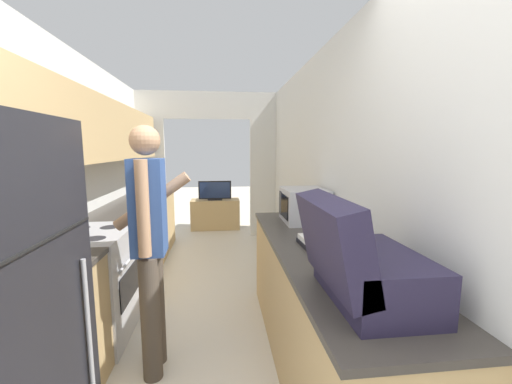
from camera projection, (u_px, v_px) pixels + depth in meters
wall_left at (65, 161)px, 2.71m from camera, size 0.38×7.15×2.50m
wall_right at (342, 186)px, 2.59m from camera, size 0.06×7.15×2.50m
wall_far_with_doorway at (208, 156)px, 5.39m from camera, size 2.75×0.06×2.50m
counter_left at (129, 243)px, 3.70m from camera, size 0.62×3.72×0.88m
counter_right at (318, 307)px, 2.22m from camera, size 0.62×2.37×0.88m
range_oven at (90, 285)px, 2.57m from camera, size 0.66×0.79×1.02m
person at (150, 244)px, 2.11m from camera, size 0.54×0.37×1.71m
suitcase at (359, 264)px, 1.38m from camera, size 0.48×0.59×0.47m
microwave at (304, 205)px, 2.88m from camera, size 0.39×0.46×0.31m
book_stack at (318, 242)px, 2.16m from camera, size 0.24×0.28×0.06m
tv_cabinet at (215, 214)px, 6.12m from camera, size 0.93×0.42×0.57m
television at (215, 191)px, 6.01m from camera, size 0.62×0.16×0.37m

